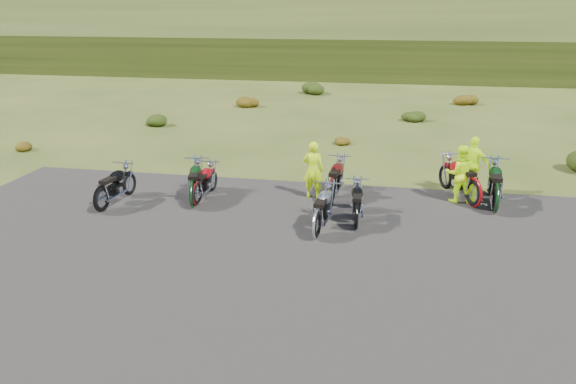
% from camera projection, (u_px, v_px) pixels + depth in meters
% --- Properties ---
extents(ground, '(300.00, 300.00, 0.00)m').
position_uv_depth(ground, '(318.00, 234.00, 13.59)').
color(ground, '#384B19').
rests_on(ground, ground).
extents(gravel_pad, '(20.00, 12.00, 0.04)m').
position_uv_depth(gravel_pad, '(304.00, 271.00, 11.73)').
color(gravel_pad, black).
rests_on(gravel_pad, ground).
extents(hill_slope, '(300.00, 45.97, 9.37)m').
position_uv_depth(hill_slope, '(383.00, 56.00, 60.12)').
color(hill_slope, '#2A3812').
rests_on(hill_slope, ground).
extents(hill_plateau, '(300.00, 90.00, 9.17)m').
position_uv_depth(hill_plateau, '(392.00, 31.00, 115.97)').
color(hill_plateau, '#2A3812').
rests_on(hill_plateau, ground).
extents(shrub_0, '(0.77, 0.77, 0.45)m').
position_uv_depth(shrub_0, '(26.00, 145.00, 21.24)').
color(shrub_0, '#60390C').
rests_on(shrub_0, ground).
extents(shrub_1, '(1.03, 1.03, 0.61)m').
position_uv_depth(shrub_1, '(155.00, 119.00, 25.63)').
color(shrub_1, '#1F310C').
rests_on(shrub_1, ground).
extents(shrub_2, '(1.30, 1.30, 0.77)m').
position_uv_depth(shrub_2, '(246.00, 100.00, 30.02)').
color(shrub_2, '#60390C').
rests_on(shrub_2, ground).
extents(shrub_3, '(1.56, 1.56, 0.92)m').
position_uv_depth(shrub_3, '(314.00, 87.00, 34.41)').
color(shrub_3, '#1F310C').
rests_on(shrub_3, ground).
extents(shrub_4, '(0.77, 0.77, 0.45)m').
position_uv_depth(shrub_4, '(340.00, 139.00, 22.15)').
color(shrub_4, '#60390C').
rests_on(shrub_4, ground).
extents(shrub_5, '(1.03, 1.03, 0.61)m').
position_uv_depth(shrub_5, '(413.00, 115.00, 26.54)').
color(shrub_5, '#1F310C').
rests_on(shrub_5, ground).
extents(shrub_6, '(1.30, 1.30, 0.77)m').
position_uv_depth(shrub_6, '(465.00, 98.00, 30.93)').
color(shrub_6, '#60390C').
rests_on(shrub_6, ground).
extents(motorcycle_0, '(0.87, 2.11, 1.08)m').
position_uv_depth(motorcycle_0, '(103.00, 212.00, 15.00)').
color(motorcycle_0, black).
rests_on(motorcycle_0, ground).
extents(motorcycle_1, '(0.70, 1.91, 0.99)m').
position_uv_depth(motorcycle_1, '(197.00, 206.00, 15.50)').
color(motorcycle_1, '#9D0B12').
rests_on(motorcycle_1, ground).
extents(motorcycle_2, '(1.17, 2.23, 1.11)m').
position_uv_depth(motorcycle_2, '(193.00, 208.00, 15.31)').
color(motorcycle_2, black).
rests_on(motorcycle_2, ground).
extents(motorcycle_3, '(0.85, 2.09, 1.07)m').
position_uv_depth(motorcycle_3, '(316.00, 239.00, 13.31)').
color(motorcycle_3, silver).
rests_on(motorcycle_3, ground).
extents(motorcycle_4, '(0.84, 2.16, 1.11)m').
position_uv_depth(motorcycle_4, '(331.00, 205.00, 15.58)').
color(motorcycle_4, '#4D0E0C').
rests_on(motorcycle_4, ground).
extents(motorcycle_5, '(0.76, 1.94, 1.00)m').
position_uv_depth(motorcycle_5, '(356.00, 230.00, 13.84)').
color(motorcycle_5, black).
rests_on(motorcycle_5, ground).
extents(motorcycle_6, '(1.65, 2.44, 1.22)m').
position_uv_depth(motorcycle_6, '(472.00, 208.00, 15.35)').
color(motorcycle_6, maroon).
rests_on(motorcycle_6, ground).
extents(motorcycle_7, '(0.95, 2.36, 1.21)m').
position_uv_depth(motorcycle_7, '(494.00, 214.00, 14.92)').
color(motorcycle_7, black).
rests_on(motorcycle_7, ground).
extents(person_middle, '(0.66, 0.50, 1.65)m').
position_uv_depth(person_middle, '(313.00, 171.00, 15.81)').
color(person_middle, '#D0FE0D').
rests_on(person_middle, ground).
extents(person_right_a, '(0.85, 0.69, 1.62)m').
position_uv_depth(person_right_a, '(459.00, 175.00, 15.51)').
color(person_right_a, '#D0FE0D').
rests_on(person_right_a, ground).
extents(person_right_b, '(1.04, 0.81, 1.65)m').
position_uv_depth(person_right_b, '(473.00, 166.00, 16.33)').
color(person_right_b, '#D0FE0D').
rests_on(person_right_b, ground).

